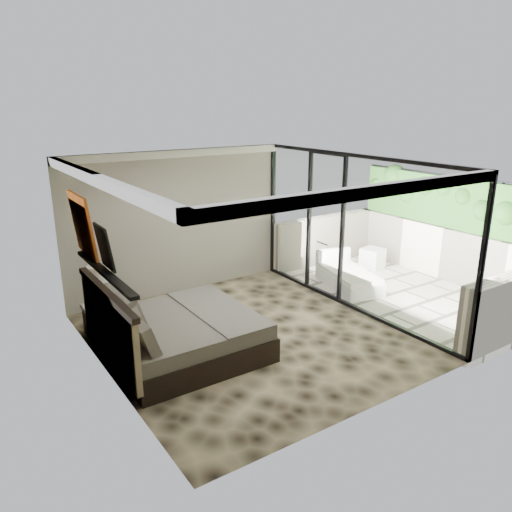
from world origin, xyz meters
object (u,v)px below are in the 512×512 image
nightstand (103,319)px  ottoman (372,258)px  lounger (348,277)px  bed (176,334)px  table_lamp (100,280)px

nightstand → ottoman: nightstand is taller
nightstand → lounger: (4.89, -0.56, -0.08)m
bed → lounger: bed is taller
bed → ottoman: (5.52, 1.33, -0.13)m
bed → table_lamp: bearing=116.7°
ottoman → nightstand: bearing=-179.8°
table_lamp → lounger: 4.96m
nightstand → bed: bearing=-55.9°
table_lamp → ottoman: table_lamp is taller
bed → table_lamp: bed is taller
bed → nightstand: 1.48m
ottoman → lounger: bearing=-156.2°
ottoman → table_lamp: bearing=179.9°
bed → lounger: size_ratio=1.28×
table_lamp → ottoman: bearing=-0.1°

